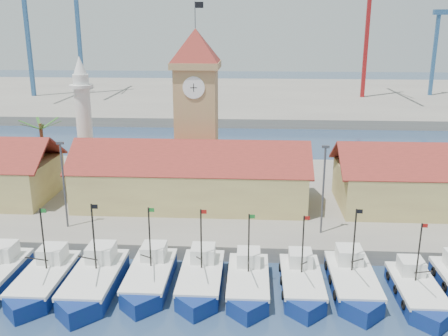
{
  "coord_description": "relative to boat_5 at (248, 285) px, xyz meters",
  "views": [
    {
      "loc": [
        7.0,
        -34.85,
        21.85
      ],
      "look_at": [
        3.88,
        18.0,
        6.35
      ],
      "focal_mm": 40.0,
      "sensor_mm": 36.0,
      "label": 1
    }
  ],
  "objects": [
    {
      "name": "ground",
      "position": [
        -6.81,
        -2.49,
        -0.73
      ],
      "size": [
        400.0,
        400.0,
        0.0
      ],
      "primitive_type": "plane",
      "color": "navy",
      "rests_on": "ground"
    },
    {
      "name": "quay",
      "position": [
        -6.81,
        21.51,
        0.02
      ],
      "size": [
        140.0,
        32.0,
        1.5
      ],
      "primitive_type": "cube",
      "color": "gray",
      "rests_on": "ground"
    },
    {
      "name": "terminal",
      "position": [
        -6.81,
        107.51,
        0.27
      ],
      "size": [
        240.0,
        80.0,
        2.0
      ],
      "primitive_type": "cube",
      "color": "gray",
      "rests_on": "ground"
    },
    {
      "name": "boat_1",
      "position": [
        -17.29,
        -0.66,
        0.04
      ],
      "size": [
        3.61,
        9.88,
        7.48
      ],
      "color": "navy",
      "rests_on": "ground"
    },
    {
      "name": "boat_2",
      "position": [
        -12.96,
        -0.66,
        0.09
      ],
      "size": [
        3.84,
        10.53,
        7.97
      ],
      "color": "navy",
      "rests_on": "ground"
    },
    {
      "name": "boat_3",
      "position": [
        -8.45,
        0.41,
        0.02
      ],
      "size": [
        3.54,
        9.7,
        7.34
      ],
      "color": "navy",
      "rests_on": "ground"
    },
    {
      "name": "boat_4",
      "position": [
        -4.03,
        0.33,
        0.02
      ],
      "size": [
        3.53,
        9.66,
        7.31
      ],
      "color": "navy",
      "rests_on": "ground"
    },
    {
      "name": "boat_5",
      "position": [
        0.0,
        0.0,
        0.0
      ],
      "size": [
        3.43,
        9.39,
        7.11
      ],
      "color": "navy",
      "rests_on": "ground"
    },
    {
      "name": "boat_6",
      "position": [
        4.51,
        0.25,
        -0.01
      ],
      "size": [
        3.36,
        9.22,
        6.97
      ],
      "color": "navy",
      "rests_on": "ground"
    },
    {
      "name": "boat_7",
      "position": [
        8.79,
        0.54,
        0.05
      ],
      "size": [
        3.65,
        9.99,
        7.56
      ],
      "color": "navy",
      "rests_on": "ground"
    },
    {
      "name": "boat_8",
      "position": [
        13.73,
        -0.63,
        -0.02
      ],
      "size": [
        3.33,
        9.11,
        6.89
      ],
      "color": "navy",
      "rests_on": "ground"
    },
    {
      "name": "hall_center",
      "position": [
        -6.81,
        17.51,
        3.25
      ],
      "size": [
        27.04,
        10.13,
        7.61
      ],
      "color": "tan",
      "rests_on": "quay"
    },
    {
      "name": "clock_tower",
      "position": [
        -6.81,
        23.5,
        11.23
      ],
      "size": [
        5.8,
        5.8,
        22.7
      ],
      "color": "#A98057",
      "rests_on": "quay"
    },
    {
      "name": "minaret",
      "position": [
        -21.81,
        25.51,
        8.99
      ],
      "size": [
        3.0,
        3.0,
        16.3
      ],
      "color": "silver",
      "rests_on": "quay"
    },
    {
      "name": "palm_tree",
      "position": [
        -26.81,
        23.51,
        5.51
      ],
      "size": [
        5.6,
        5.03,
        8.39
      ],
      "color": "brown",
      "rests_on": "quay"
    },
    {
      "name": "lamp_posts",
      "position": [
        -6.31,
        9.51,
        5.74
      ],
      "size": [
        80.7,
        0.25,
        9.03
      ],
      "color": "#3F3F44",
      "rests_on": "quay"
    },
    {
      "name": "crane_blue_far",
      "position": [
        -61.45,
        98.15,
        25.77
      ],
      "size": [
        1.0,
        32.7,
        44.16
      ],
      "color": "#2A5483",
      "rests_on": "terminal"
    },
    {
      "name": "crane_blue_near",
      "position": [
        -49.35,
        104.25,
        23.55
      ],
      "size": [
        1.0,
        31.28,
        40.34
      ],
      "color": "#2A5483",
      "rests_on": "terminal"
    }
  ]
}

